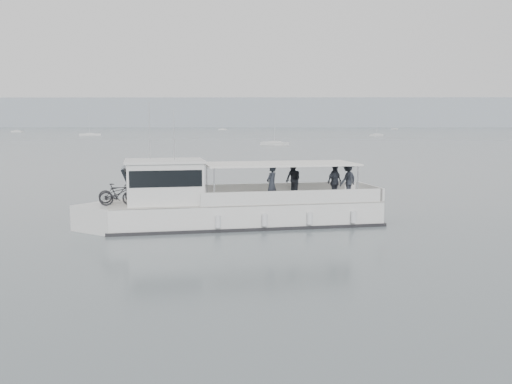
{
  "coord_description": "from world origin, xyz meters",
  "views": [
    {
      "loc": [
        6.35,
        -25.48,
        4.94
      ],
      "look_at": [
        6.04,
        1.74,
        1.6
      ],
      "focal_mm": 40.0,
      "sensor_mm": 36.0,
      "label": 1
    }
  ],
  "objects": [
    {
      "name": "ground",
      "position": [
        0.0,
        0.0,
        0.0
      ],
      "size": [
        1400.0,
        1400.0,
        0.0
      ],
      "primitive_type": "plane",
      "color": "slate",
      "rests_on": "ground"
    },
    {
      "name": "headland",
      "position": [
        0.0,
        560.0,
        14.0
      ],
      "size": [
        1400.0,
        90.0,
        28.0
      ],
      "primitive_type": "cube",
      "color": "#939EA8",
      "rests_on": "ground"
    },
    {
      "name": "tour_boat",
      "position": [
        4.29,
        1.47,
        1.01
      ],
      "size": [
        14.69,
        6.17,
        6.13
      ],
      "rotation": [
        0.0,
        0.0,
        0.21
      ],
      "color": "silver",
      "rests_on": "ground"
    },
    {
      "name": "moored_fleet",
      "position": [
        -20.98,
        191.41,
        0.36
      ],
      "size": [
        434.45,
        347.18,
        9.32
      ],
      "color": "silver",
      "rests_on": "ground"
    }
  ]
}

